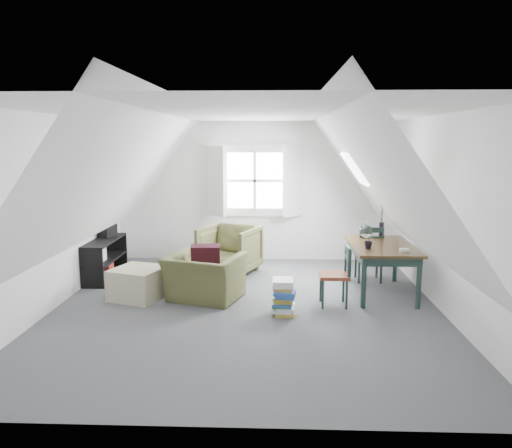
{
  "coord_description": "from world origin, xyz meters",
  "views": [
    {
      "loc": [
        0.36,
        -6.24,
        2.17
      ],
      "look_at": [
        0.1,
        0.6,
        1.02
      ],
      "focal_mm": 35.0,
      "sensor_mm": 36.0,
      "label": 1
    }
  ],
  "objects_px": {
    "dining_table": "(382,251)",
    "dining_chair_near": "(336,274)",
    "media_shelf": "(102,261)",
    "armchair_far": "(230,273)",
    "ottoman": "(138,283)",
    "armchair_near": "(205,299)",
    "dining_chair_far": "(369,252)",
    "magazine_stack": "(283,297)"
  },
  "relations": [
    {
      "from": "media_shelf",
      "to": "magazine_stack",
      "type": "bearing_deg",
      "value": -24.8
    },
    {
      "from": "armchair_near",
      "to": "armchair_far",
      "type": "distance_m",
      "value": 1.41
    },
    {
      "from": "magazine_stack",
      "to": "dining_table",
      "type": "bearing_deg",
      "value": 32.98
    },
    {
      "from": "ottoman",
      "to": "dining_chair_near",
      "type": "distance_m",
      "value": 2.71
    },
    {
      "from": "dining_chair_far",
      "to": "magazine_stack",
      "type": "relative_size",
      "value": 1.99
    },
    {
      "from": "magazine_stack",
      "to": "armchair_near",
      "type": "bearing_deg",
      "value": 152.79
    },
    {
      "from": "dining_table",
      "to": "media_shelf",
      "type": "distance_m",
      "value": 4.29
    },
    {
      "from": "dining_chair_far",
      "to": "media_shelf",
      "type": "xyz_separation_m",
      "value": [
        -4.18,
        -0.01,
        -0.18
      ]
    },
    {
      "from": "ottoman",
      "to": "media_shelf",
      "type": "relative_size",
      "value": 0.53
    },
    {
      "from": "dining_chair_far",
      "to": "dining_chair_near",
      "type": "xyz_separation_m",
      "value": [
        -0.65,
        -1.18,
        -0.04
      ]
    },
    {
      "from": "ottoman",
      "to": "dining_chair_near",
      "type": "bearing_deg",
      "value": -4.3
    },
    {
      "from": "armchair_near",
      "to": "dining_chair_near",
      "type": "relative_size",
      "value": 1.19
    },
    {
      "from": "armchair_near",
      "to": "dining_chair_far",
      "type": "xyz_separation_m",
      "value": [
        2.42,
        1.0,
        0.46
      ]
    },
    {
      "from": "armchair_near",
      "to": "dining_chair_near",
      "type": "distance_m",
      "value": 1.83
    },
    {
      "from": "armchair_far",
      "to": "ottoman",
      "type": "xyz_separation_m",
      "value": [
        -1.14,
        -1.37,
        0.21
      ]
    },
    {
      "from": "dining_chair_near",
      "to": "dining_chair_far",
      "type": "bearing_deg",
      "value": 142.02
    },
    {
      "from": "dining_chair_far",
      "to": "dining_chair_near",
      "type": "height_order",
      "value": "dining_chair_far"
    },
    {
      "from": "dining_table",
      "to": "armchair_near",
      "type": "bearing_deg",
      "value": -175.38
    },
    {
      "from": "magazine_stack",
      "to": "media_shelf",
      "type": "bearing_deg",
      "value": 151.53
    },
    {
      "from": "armchair_near",
      "to": "dining_chair_near",
      "type": "xyz_separation_m",
      "value": [
        1.77,
        -0.19,
        0.42
      ]
    },
    {
      "from": "dining_table",
      "to": "dining_chair_far",
      "type": "distance_m",
      "value": 0.66
    },
    {
      "from": "dining_table",
      "to": "dining_chair_near",
      "type": "distance_m",
      "value": 0.91
    },
    {
      "from": "dining_table",
      "to": "media_shelf",
      "type": "bearing_deg",
      "value": 167.99
    },
    {
      "from": "armchair_far",
      "to": "dining_table",
      "type": "xyz_separation_m",
      "value": [
        2.25,
        -1.03,
        0.62
      ]
    },
    {
      "from": "armchair_far",
      "to": "magazine_stack",
      "type": "distance_m",
      "value": 2.13
    },
    {
      "from": "armchair_far",
      "to": "media_shelf",
      "type": "height_order",
      "value": "media_shelf"
    },
    {
      "from": "armchair_far",
      "to": "ottoman",
      "type": "relative_size",
      "value": 1.36
    },
    {
      "from": "dining_chair_near",
      "to": "armchair_near",
      "type": "bearing_deg",
      "value": -105.26
    },
    {
      "from": "media_shelf",
      "to": "ottoman",
      "type": "bearing_deg",
      "value": -45.51
    },
    {
      "from": "media_shelf",
      "to": "armchair_far",
      "type": "bearing_deg",
      "value": 15.22
    },
    {
      "from": "armchair_near",
      "to": "dining_chair_far",
      "type": "distance_m",
      "value": 2.66
    },
    {
      "from": "armchair_far",
      "to": "dining_table",
      "type": "bearing_deg",
      "value": -2.77
    },
    {
      "from": "dining_table",
      "to": "magazine_stack",
      "type": "relative_size",
      "value": 3.24
    },
    {
      "from": "dining_table",
      "to": "dining_chair_far",
      "type": "bearing_deg",
      "value": 91.08
    },
    {
      "from": "dining_chair_far",
      "to": "magazine_stack",
      "type": "distance_m",
      "value": 2.06
    },
    {
      "from": "dining_chair_far",
      "to": "armchair_far",
      "type": "bearing_deg",
      "value": 8.02
    },
    {
      "from": "dining_chair_near",
      "to": "media_shelf",
      "type": "bearing_deg",
      "value": -117.61
    },
    {
      "from": "dining_chair_near",
      "to": "media_shelf",
      "type": "xyz_separation_m",
      "value": [
        -3.53,
        1.17,
        -0.14
      ]
    },
    {
      "from": "armchair_far",
      "to": "ottoman",
      "type": "height_order",
      "value": "ottoman"
    },
    {
      "from": "armchair_near",
      "to": "ottoman",
      "type": "distance_m",
      "value": 0.95
    },
    {
      "from": "armchair_near",
      "to": "media_shelf",
      "type": "xyz_separation_m",
      "value": [
        -1.76,
        0.98,
        0.28
      ]
    },
    {
      "from": "magazine_stack",
      "to": "dining_chair_near",
      "type": "bearing_deg",
      "value": 27.68
    }
  ]
}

